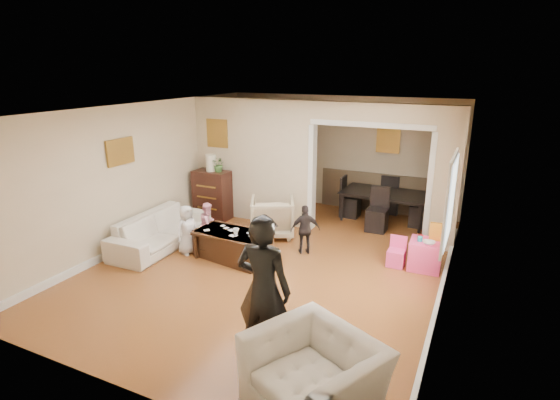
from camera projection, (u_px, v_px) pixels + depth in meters
The scene contains 27 objects.
floor at pixel (275, 261), 7.60m from camera, with size 7.00×7.00×0.00m, color #AC642C.
partition_left at pixel (254, 161), 9.34m from camera, with size 2.75×0.18×2.60m, color beige.
partition_right at pixel (445, 180), 7.76m from camera, with size 0.55×0.18×2.60m, color beige.
partition_header at pixel (372, 112), 8.00m from camera, with size 2.22×0.18×0.35m, color beige.
window_pane at pixel (451, 202), 5.68m from camera, with size 0.03×0.95×1.10m, color white.
framed_art_partition at pixel (217, 133), 9.43m from camera, with size 0.45×0.03×0.55m, color brown.
framed_art_sofa_wall at pixel (120, 152), 7.66m from camera, with size 0.03×0.55×0.40m, color brown.
framed_art_alcove at pixel (388, 139), 9.63m from camera, with size 0.45×0.03×0.55m, color brown.
sofa at pixel (161, 230), 8.15m from camera, with size 2.13×0.83×0.62m, color beige.
armchair_back at pixel (272, 217), 8.65m from camera, with size 0.82×0.85×0.77m, color tan.
armchair_front at pixel (314, 377), 4.20m from camera, with size 1.18×1.03×0.77m, color beige.
dresser at pixel (212, 195), 9.60m from camera, with size 0.78×0.44×1.07m, color #34180F.
table_lamp at pixel (211, 163), 9.39m from camera, with size 0.22×0.22×0.36m, color #F7EBC9.
potted_plant at pixel (219, 164), 9.32m from camera, with size 0.29×0.26×0.33m, color #40682E.
coffee_table at pixel (233, 245), 7.64m from camera, with size 1.30×0.65×0.49m, color #371D11.
coffee_cup at pixel (236, 231), 7.47m from camera, with size 0.11×0.11×0.10m, color silver.
play_table at pixel (425, 255), 7.26m from camera, with size 0.51×0.51×0.49m, color #FF438A.
cereal_box at pixel (436, 232), 7.18m from camera, with size 0.20×0.07×0.30m, color yellow.
cyan_cup at pixel (420, 239), 7.17m from camera, with size 0.08×0.08×0.08m, color #25ABBB.
toy_block at pixel (420, 236), 7.33m from camera, with size 0.08×0.06×0.05m, color red.
play_bowl at pixel (429, 243), 7.05m from camera, with size 0.20×0.20×0.05m, color silver.
dining_table at pixel (384, 207), 9.47m from camera, with size 1.82×1.02×0.64m, color black.
adult_person at pixel (264, 290), 4.82m from camera, with size 0.64×0.42×1.75m, color black.
child_kneel_a at pixel (187, 230), 7.80m from camera, with size 0.44×0.28×0.89m, color silver.
child_kneel_b at pixel (209, 224), 8.13m from camera, with size 0.41×0.32×0.84m, color pink.
child_toddler at pixel (305, 230), 7.80m from camera, with size 0.53×0.22×0.90m, color black.
craft_papers at pixel (234, 232), 7.58m from camera, with size 0.96×0.44×0.00m.
Camera 1 is at (3.05, -6.25, 3.23)m, focal length 28.17 mm.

